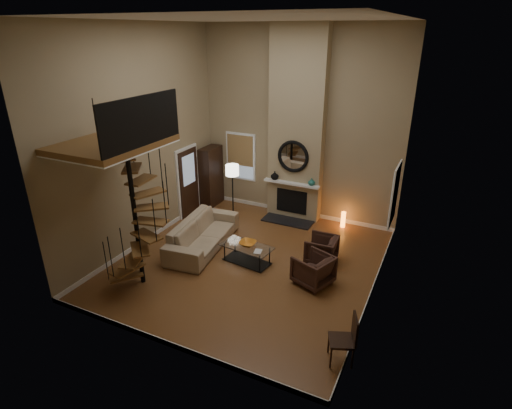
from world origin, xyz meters
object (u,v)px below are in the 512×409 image
at_px(side_chair, 347,337).
at_px(sofa, 203,233).
at_px(floor_lamp, 232,175).
at_px(coffee_table, 247,252).
at_px(accent_lamp, 343,219).
at_px(hutch, 211,176).
at_px(armchair_near, 324,250).
at_px(armchair_far, 316,271).

bearing_deg(side_chair, sofa, 151.59).
bearing_deg(floor_lamp, coffee_table, -53.81).
xyz_separation_m(floor_lamp, side_chair, (4.53, -4.26, -0.89)).
height_order(floor_lamp, accent_lamp, floor_lamp).
bearing_deg(floor_lamp, accent_lamp, 15.32).
bearing_deg(hutch, armchair_near, -24.25).
xyz_separation_m(hutch, armchair_far, (4.51, -2.98, -0.60)).
height_order(armchair_near, side_chair, side_chair).
bearing_deg(hutch, armchair_far, -33.41).
relative_size(armchair_far, coffee_table, 0.58).
height_order(armchair_near, armchair_far, armchair_far).
distance_m(floor_lamp, accent_lamp, 3.47).
distance_m(sofa, armchair_near, 3.16).
height_order(armchair_far, coffee_table, armchair_far).
distance_m(hutch, coffee_table, 3.93).
distance_m(armchair_near, accent_lamp, 2.13).
height_order(hutch, coffee_table, hutch).
xyz_separation_m(armchair_near, coffee_table, (-1.71, -0.81, -0.07)).
bearing_deg(side_chair, armchair_near, 113.55).
bearing_deg(coffee_table, hutch, 134.01).
xyz_separation_m(armchair_far, floor_lamp, (-3.34, 2.26, 1.06)).
bearing_deg(sofa, hutch, 19.54).
bearing_deg(side_chair, accent_lamp, 105.08).
height_order(armchair_near, coffee_table, armchair_near).
height_order(sofa, armchair_near, sofa).
height_order(hutch, armchair_near, hutch).
bearing_deg(coffee_table, armchair_near, 25.28).
relative_size(sofa, floor_lamp, 1.52).
distance_m(armchair_near, armchair_far, 1.00).
xyz_separation_m(armchair_far, accent_lamp, (-0.19, 3.12, -0.10)).
relative_size(coffee_table, floor_lamp, 0.78).
xyz_separation_m(sofa, coffee_table, (1.39, -0.19, -0.11)).
bearing_deg(armchair_near, coffee_table, -66.79).
bearing_deg(armchair_far, sofa, -76.13).
height_order(accent_lamp, side_chair, side_chair).
xyz_separation_m(accent_lamp, side_chair, (1.38, -5.12, 0.28)).
xyz_separation_m(armchair_near, floor_lamp, (-3.22, 1.27, 1.06)).
bearing_deg(floor_lamp, armchair_near, -21.45).
xyz_separation_m(sofa, floor_lamp, (-0.12, 1.88, 1.02)).
relative_size(hutch, accent_lamp, 4.14).
height_order(armchair_far, side_chair, side_chair).
bearing_deg(armchair_near, accent_lamp, 179.96).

